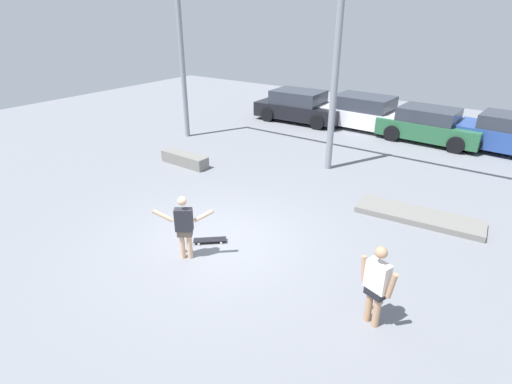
% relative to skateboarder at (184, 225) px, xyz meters
% --- Properties ---
extents(ground_plane, '(36.00, 36.00, 0.00)m').
position_rel_skateboarder_xyz_m(ground_plane, '(0.17, 0.87, -0.81)').
color(ground_plane, slate).
extents(skateboarder, '(1.10, 0.81, 1.46)m').
position_rel_skateboarder_xyz_m(skateboarder, '(0.00, 0.00, 0.00)').
color(skateboarder, '#DBAD89').
rests_on(skateboarder, ground_plane).
extents(skateboard, '(0.70, 0.65, 0.08)m').
position_rel_skateboarder_xyz_m(skateboard, '(0.00, 0.75, -0.74)').
color(skateboard, black).
rests_on(skateboard, ground_plane).
extents(grind_box, '(1.84, 0.52, 0.40)m').
position_rel_skateboarder_xyz_m(grind_box, '(-4.01, 4.07, -0.61)').
color(grind_box, slate).
rests_on(grind_box, ground_plane).
extents(manual_pad, '(3.15, 1.17, 0.15)m').
position_rel_skateboarder_xyz_m(manual_pad, '(3.65, 4.68, -0.73)').
color(manual_pad, slate).
rests_on(manual_pad, ground_plane).
extents(canopy_support_left, '(6.69, 0.20, 5.91)m').
position_rel_skateboarder_xyz_m(canopy_support_left, '(-3.08, 6.60, 2.89)').
color(canopy_support_left, gray).
rests_on(canopy_support_left, ground_plane).
extents(canopy_support_right, '(6.69, 0.20, 5.91)m').
position_rel_skateboarder_xyz_m(canopy_support_right, '(3.42, 6.60, 2.89)').
color(canopy_support_right, gray).
rests_on(canopy_support_right, ground_plane).
extents(parked_car_black, '(4.22, 2.08, 1.43)m').
position_rel_skateboarder_xyz_m(parked_car_black, '(-3.67, 11.47, -0.12)').
color(parked_car_black, black).
rests_on(parked_car_black, ground_plane).
extents(parked_car_white, '(4.51, 2.16, 1.44)m').
position_rel_skateboarder_xyz_m(parked_car_white, '(-0.65, 12.00, -0.12)').
color(parked_car_white, white).
rests_on(parked_car_white, ground_plane).
extents(parked_car_green, '(4.01, 2.08, 1.35)m').
position_rel_skateboarder_xyz_m(parked_car_green, '(2.16, 11.65, -0.16)').
color(parked_car_green, '#28603D').
rests_on(parked_car_green, ground_plane).
extents(bystander, '(0.69, 0.31, 1.53)m').
position_rel_skateboarder_xyz_m(bystander, '(3.98, 0.38, 0.03)').
color(bystander, tan).
rests_on(bystander, ground_plane).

